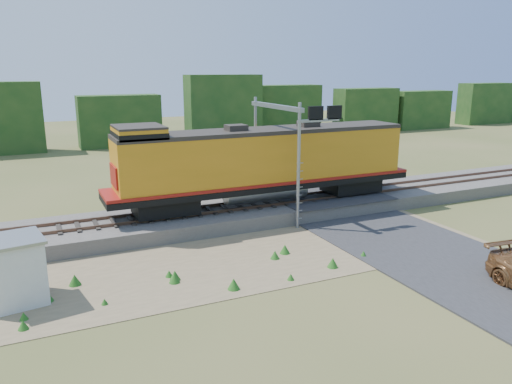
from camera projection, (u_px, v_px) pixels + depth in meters
name	position (u px, v px, depth m)	size (l,w,h in m)	color
ground	(271.00, 256.00, 23.75)	(140.00, 140.00, 0.00)	#475123
ballast	(225.00, 215.00, 28.94)	(70.00, 5.00, 0.80)	slate
rails	(225.00, 207.00, 28.83)	(70.00, 1.54, 0.16)	brown
dirt_shoulder	(228.00, 259.00, 23.38)	(26.00, 8.00, 0.03)	#8C7754
road	(380.00, 230.00, 27.23)	(7.00, 66.00, 0.86)	#38383A
tree_line_north	(122.00, 119.00, 56.49)	(130.00, 3.00, 6.50)	#193C16
weed_clumps	(200.00, 267.00, 22.42)	(15.00, 6.20, 0.56)	#27621C
locomotive	(262.00, 162.00, 29.18)	(18.81, 2.87, 4.85)	black
shed	(14.00, 270.00, 18.73)	(2.50, 2.50, 2.59)	silver
signal_gantry	(286.00, 130.00, 28.65)	(2.75, 6.20, 6.94)	gray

